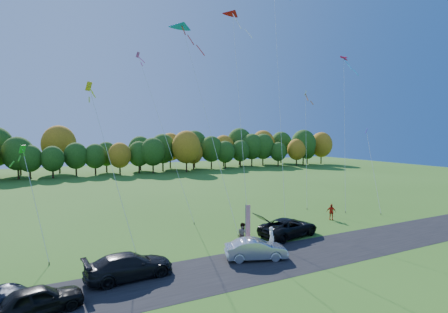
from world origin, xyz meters
name	(u,v)px	position (x,y,z in m)	size (l,w,h in m)	color
ground	(256,243)	(0.00, 0.00, 0.00)	(160.00, 160.00, 0.00)	#326019
asphalt_strip	(285,258)	(0.00, -4.00, 0.01)	(90.00, 6.00, 0.01)	black
tree_line	(126,174)	(0.00, 55.00, 0.00)	(116.00, 12.00, 10.00)	#1E4711
black_suv	(289,227)	(3.73, 0.42, 0.82)	(2.72, 5.89, 1.64)	black
silver_sedan	(256,249)	(-1.99, -3.15, 0.75)	(1.59, 4.57, 1.50)	silver
dark_truck_a	(129,266)	(-11.05, -2.32, 0.82)	(2.28, 5.62, 1.63)	black
dark_truck_b	(38,300)	(-16.17, -4.70, 0.75)	(1.76, 4.39, 1.49)	black
person_tailgate_a	(272,238)	(0.25, -1.93, 0.93)	(0.68, 0.45, 1.87)	white
person_tailgate_b	(243,234)	(-1.36, -0.11, 0.98)	(0.95, 0.74, 1.96)	gray
person_east	(331,212)	(11.43, 3.12, 0.86)	(1.00, 0.42, 1.71)	red
feather_flag	(247,221)	(-1.12, -0.44, 2.15)	(0.47, 0.07, 3.55)	#999999
kite_delta_blue	(205,111)	(-1.06, 8.19, 11.57)	(2.79, 12.19, 22.96)	#4C3F33
kite_parafoil_orange	(279,86)	(9.30, 9.93, 14.84)	(8.51, 12.55, 30.16)	#4C3F33
kite_delta_red	(240,108)	(2.25, 6.85, 11.83)	(3.60, 8.64, 23.98)	#4C3F33
kite_parafoil_rainbow	(345,128)	(18.42, 8.27, 9.97)	(7.86, 7.64, 20.21)	#4C3F33
kite_diamond_yellow	(111,165)	(-10.98, 4.52, 6.77)	(3.24, 5.93, 14.03)	#4C3F33
kite_diamond_green	(35,202)	(-16.47, 4.41, 4.22)	(2.12, 4.20, 8.72)	#4C3F33
kite_diamond_white	(306,147)	(14.06, 10.45, 7.47)	(3.89, 5.19, 15.33)	#4C3F33
kite_diamond_pink	(165,135)	(-4.35, 11.34, 9.06)	(4.50, 7.03, 18.51)	#4C3F33
kite_diamond_blue_low	(373,170)	(19.37, 4.51, 4.86)	(3.12, 5.15, 10.22)	#4C3F33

